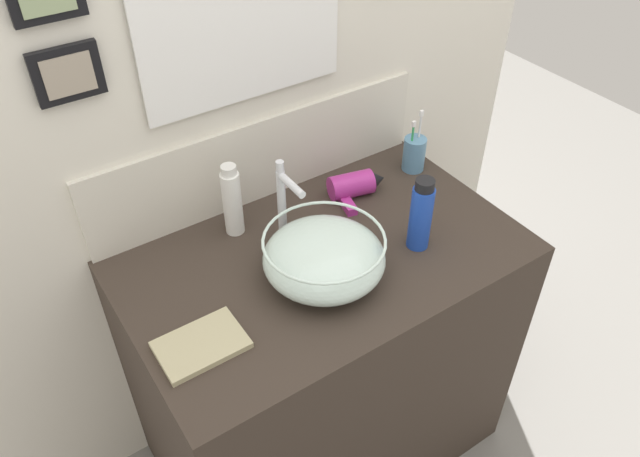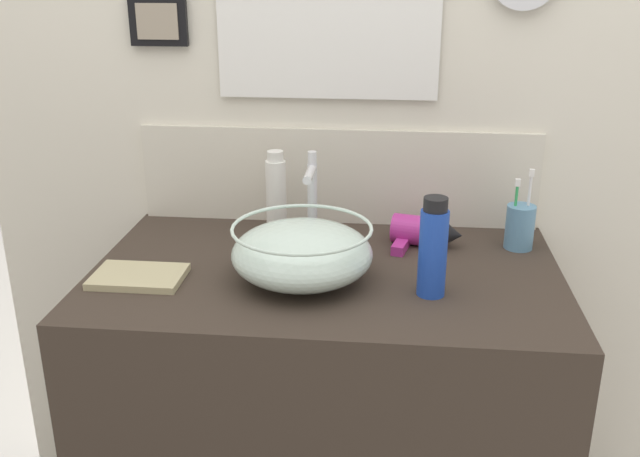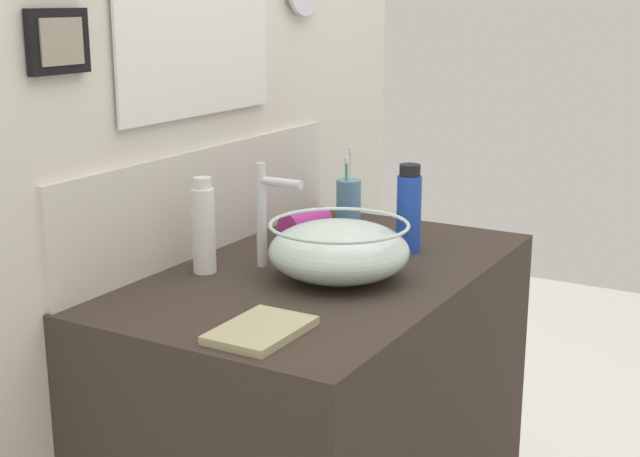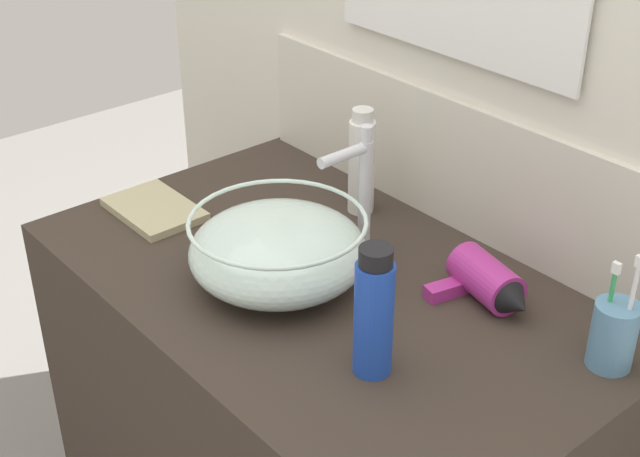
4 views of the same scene
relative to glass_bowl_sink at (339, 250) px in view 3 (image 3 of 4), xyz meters
The scene contains 9 objects.
vanity_counter 0.53m from the glass_bowl_sink, 55.08° to the left, with size 1.08×0.65×0.91m, color #382D26.
back_panel 0.50m from the glass_bowl_sink, 83.82° to the left, with size 1.96×0.09×2.49m.
glass_bowl_sink is the anchor object (origin of this frame).
faucet 0.20m from the glass_bowl_sink, 90.00° to the left, with size 0.02×0.12×0.24m.
hair_drier 0.36m from the glass_bowl_sink, 40.69° to the left, with size 0.18×0.14×0.07m.
toothbrush_cup 0.56m from the glass_bowl_sink, 25.90° to the left, with size 0.07×0.07×0.20m.
shampoo_bottle 0.29m from the glass_bowl_sink, ahead, with size 0.06×0.06×0.22m.
soap_dispenser 0.31m from the glass_bowl_sink, 109.66° to the left, with size 0.05×0.05×0.22m.
hand_towel 0.37m from the glass_bowl_sink, behind, with size 0.20×0.14×0.02m, color tan.
Camera 3 is at (-1.69, -0.96, 1.51)m, focal length 50.00 mm.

